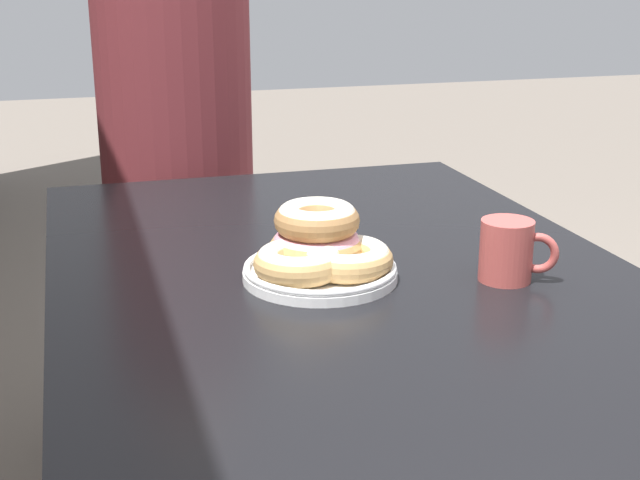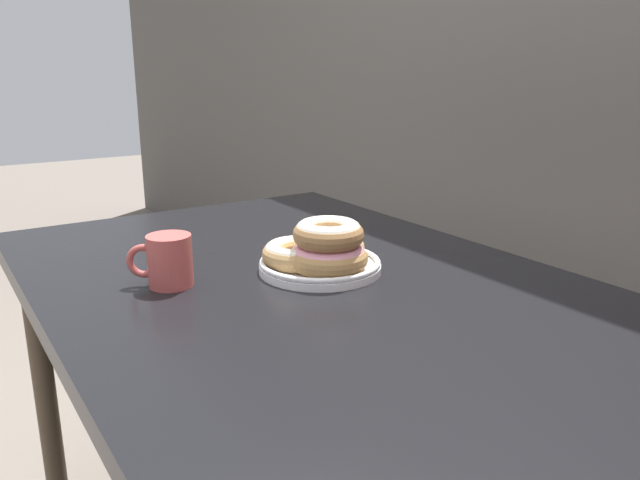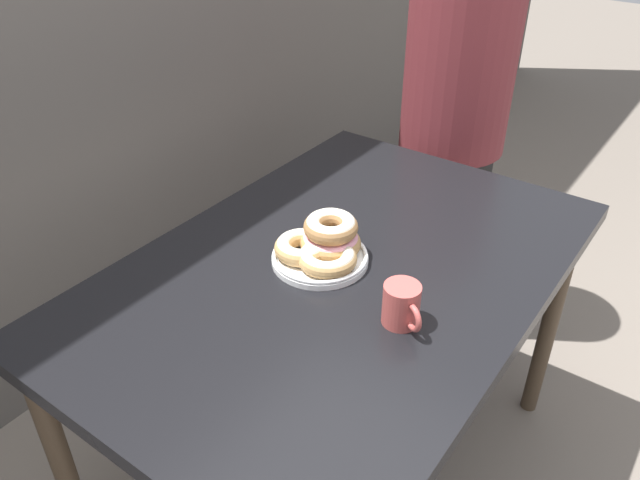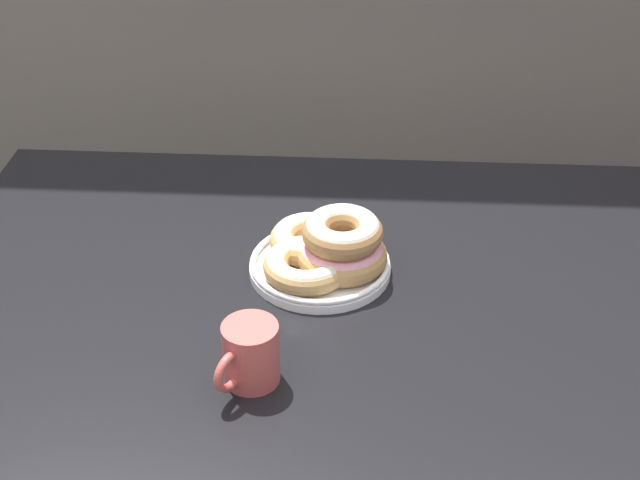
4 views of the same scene
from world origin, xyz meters
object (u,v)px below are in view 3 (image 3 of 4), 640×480
object	(u,v)px
donut_plate	(323,246)
coffee_mug	(402,305)
dining_table	(341,289)
person_figure	(456,110)

from	to	relation	value
donut_plate	coffee_mug	world-z (taller)	donut_plate
dining_table	person_figure	bearing A→B (deg)	9.02
coffee_mug	person_figure	xyz separation A→B (m)	(0.98, 0.35, 0.02)
dining_table	person_figure	size ratio (longest dim) A/B	0.86
dining_table	coffee_mug	distance (m)	0.26
donut_plate	coffee_mug	distance (m)	0.27
dining_table	donut_plate	xyz separation A→B (m)	(-0.01, 0.04, 0.11)
dining_table	coffee_mug	xyz separation A→B (m)	(-0.10, -0.21, 0.12)
donut_plate	person_figure	size ratio (longest dim) A/B	0.17
person_figure	coffee_mug	bearing A→B (deg)	-160.18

